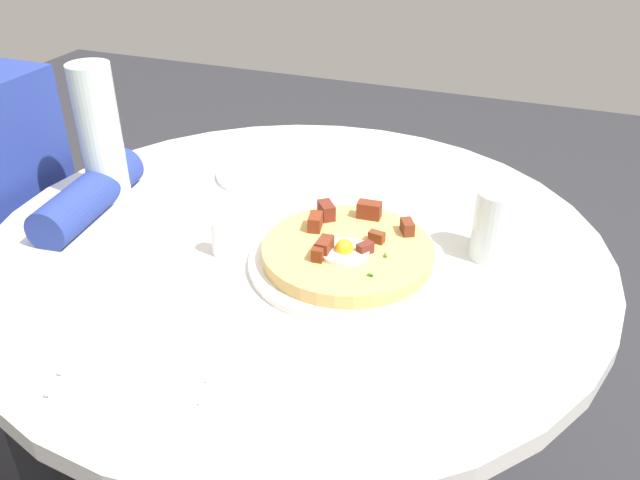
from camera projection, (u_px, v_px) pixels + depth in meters
dining_table at (296, 323)px, 1.14m from camera, size 0.99×0.99×0.73m
pizza_plate at (347, 262)px, 0.98m from camera, size 0.30×0.30×0.01m
breakfast_pizza at (347, 250)px, 0.97m from camera, size 0.26×0.26×0.05m
bread_plate at (262, 174)px, 1.24m from camera, size 0.17×0.17×0.01m
napkin at (129, 387)px, 0.76m from camera, size 0.18×0.20×0.00m
fork at (123, 395)px, 0.74m from camera, size 0.06×0.18×0.00m
knife at (133, 373)px, 0.77m from camera, size 0.06×0.18×0.00m
water_glass at (495, 225)px, 0.98m from camera, size 0.07×0.07×0.11m
water_bottle at (100, 134)px, 1.11m from camera, size 0.07×0.07×0.24m
salt_shaker at (220, 238)px, 1.00m from camera, size 0.03×0.03×0.06m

